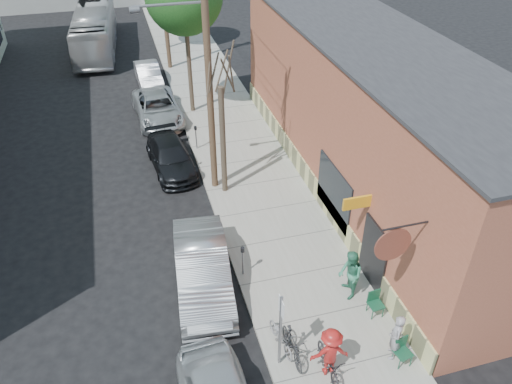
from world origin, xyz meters
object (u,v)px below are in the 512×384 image
object	(u,v)px
patio_chair_b	(403,353)
parked_bike_b	(281,337)
sign_post	(281,325)
tree_bare	(223,142)
utility_pole_near	(207,74)
cyclist	(330,352)
car_2	(171,157)
patron_grey	(395,337)
parking_meter_near	(243,256)
parking_meter_far	(196,134)
parked_bike_a	(292,345)
bus	(95,29)
car_3	(158,108)
patio_chair_a	(376,305)
car_4	(149,75)
patron_green	(350,275)
car_1	(203,270)

from	to	relation	value
patio_chair_b	parked_bike_b	world-z (taller)	patio_chair_b
sign_post	tree_bare	distance (m)	9.26
utility_pole_near	tree_bare	world-z (taller)	utility_pole_near
cyclist	car_2	size ratio (longest dim) A/B	0.39
patron_grey	parked_bike_b	bearing A→B (deg)	-88.32
tree_bare	car_2	world-z (taller)	tree_bare
parking_meter_near	utility_pole_near	world-z (taller)	utility_pole_near
parking_meter_far	patron_grey	distance (m)	14.28
parking_meter_far	parked_bike_a	bearing A→B (deg)	-87.65
utility_pole_near	parking_meter_far	bearing A→B (deg)	92.32
tree_bare	parked_bike_b	distance (m)	8.89
parked_bike_a	cyclist	bearing A→B (deg)	-43.96
bus	car_2	bearing A→B (deg)	-76.76
patio_chair_b	car_2	distance (m)	13.82
parking_meter_far	bus	world-z (taller)	bus
parked_bike_a	car_3	distance (m)	17.16
utility_pole_near	bus	distance (m)	21.18
parking_meter_far	patio_chair_a	world-z (taller)	parking_meter_far
sign_post	car_4	distance (m)	22.34
parking_meter_near	cyclist	world-z (taller)	cyclist
utility_pole_near	car_2	size ratio (longest dim) A/B	2.23
parked_bike_a	car_3	bearing A→B (deg)	95.95
utility_pole_near	patio_chair_a	size ratio (longest dim) A/B	11.36
patio_chair_a	tree_bare	bearing A→B (deg)	105.88
tree_bare	car_4	distance (m)	13.33
sign_post	parking_meter_far	world-z (taller)	sign_post
parked_bike_a	patio_chair_a	bearing A→B (deg)	13.55
tree_bare	patron_green	world-z (taller)	tree_bare
utility_pole_near	patio_chair_b	size ratio (longest dim) A/B	11.36
patron_green	car_3	xyz separation A→B (m)	(-4.64, 15.21, -0.37)
cyclist	utility_pole_near	bearing A→B (deg)	-74.97
utility_pole_near	cyclist	size ratio (longest dim) A/B	5.77
parking_meter_near	patio_chair_a	size ratio (longest dim) A/B	1.41
patio_chair_b	car_4	xyz separation A→B (m)	(-5.05, 23.25, 0.08)
parking_meter_near	car_3	size ratio (longest dim) A/B	0.24
sign_post	car_4	xyz separation A→B (m)	(-1.55, 22.26, -1.16)
patio_chair_a	car_3	bearing A→B (deg)	102.71
patron_green	bus	size ratio (longest dim) A/B	0.17
car_4	patron_grey	bearing A→B (deg)	-80.61
patio_chair_b	patron_grey	distance (m)	0.52
parked_bike_b	car_4	world-z (taller)	car_4
sign_post	car_1	bearing A→B (deg)	112.32
patio_chair_a	parking_meter_far	bearing A→B (deg)	101.90
car_4	utility_pole_near	bearing A→B (deg)	-85.46
cyclist	parked_bike_a	distance (m)	1.22
car_2	car_4	world-z (taller)	car_4
utility_pole_near	car_4	size ratio (longest dim) A/B	2.45
car_1	car_2	distance (m)	8.09
car_2	bus	distance (m)	18.42
parked_bike_a	car_3	size ratio (longest dim) A/B	0.32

